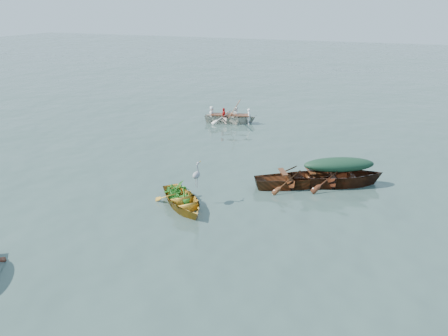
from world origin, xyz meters
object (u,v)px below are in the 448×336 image
object	(u,v)px
open_wooden_boat	(296,187)
heron	(196,179)
green_tarp_boat	(337,185)
yellow_dinghy	(183,207)
rowed_boat	(230,123)

from	to	relation	value
open_wooden_boat	heron	xyz separation A→B (m)	(-2.85, -2.73, 0.91)
green_tarp_boat	open_wooden_boat	distance (m)	1.59
green_tarp_boat	open_wooden_boat	xyz separation A→B (m)	(-1.43, -0.71, 0.00)
yellow_dinghy	green_tarp_boat	xyz separation A→B (m)	(4.61, 3.88, 0.00)
rowed_boat	heron	xyz separation A→B (m)	(2.84, -10.45, 0.91)
rowed_boat	heron	size ratio (longest dim) A/B	4.46
yellow_dinghy	rowed_boat	xyz separation A→B (m)	(-2.51, 10.89, 0.00)
green_tarp_boat	heron	world-z (taller)	heron
heron	open_wooden_boat	bearing A→B (deg)	-3.94
green_tarp_boat	rowed_boat	xyz separation A→B (m)	(-7.12, 7.01, 0.00)
open_wooden_boat	green_tarp_boat	bearing A→B (deg)	-93.44
heron	yellow_dinghy	bearing A→B (deg)	-174.81
green_tarp_boat	open_wooden_boat	bearing A→B (deg)	90.00
open_wooden_boat	heron	world-z (taller)	heron
green_tarp_boat	yellow_dinghy	bearing A→B (deg)	103.75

